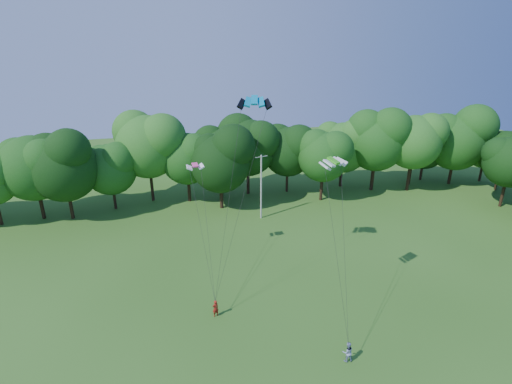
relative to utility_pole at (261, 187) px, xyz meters
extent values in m
cylinder|color=#B0B0A7|center=(0.00, 0.00, -0.11)|extent=(0.22, 0.22, 8.75)
cube|color=#B0B0A7|center=(0.00, 0.00, 4.05)|extent=(1.71, 0.54, 0.08)
imported|color=maroon|center=(-8.81, -18.43, -3.68)|extent=(0.68, 0.57, 1.59)
imported|color=#8C9AC3|center=(0.06, -25.89, -3.64)|extent=(0.87, 0.71, 1.68)
cube|color=#0580AD|center=(-4.01, -13.09, 13.19)|extent=(3.01, 1.87, 0.73)
cube|color=green|center=(1.13, -18.69, 9.07)|extent=(2.59, 1.95, 0.42)
cube|color=#F54491|center=(-9.07, -8.91, 6.42)|extent=(1.80, 1.02, 0.29)
cylinder|color=black|center=(-4.57, 4.61, -2.28)|extent=(0.43, 0.43, 4.41)
ellipsoid|color=black|center=(-4.57, 4.61, 3.53)|extent=(8.81, 8.81, 9.61)
cylinder|color=black|center=(26.72, 6.73, -2.50)|extent=(0.43, 0.43, 3.97)
ellipsoid|color=#225018|center=(26.72, 6.73, 2.74)|extent=(7.94, 7.94, 8.66)
camera|label=1|loc=(-12.12, -46.89, 18.49)|focal=28.00mm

